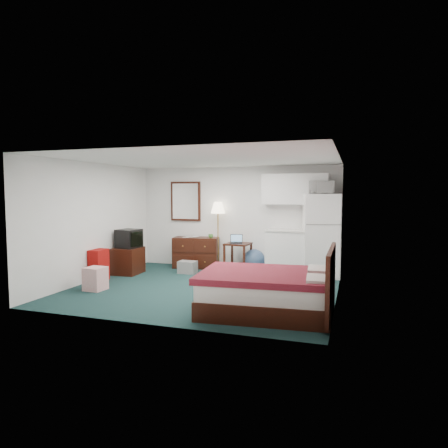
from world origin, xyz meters
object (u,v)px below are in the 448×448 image
(desk, at_px, (238,258))
(suitcase, at_px, (99,265))
(kitchen_counter, at_px, (288,252))
(fridge, at_px, (321,235))
(tv_stand, at_px, (127,261))
(floor_lamp, at_px, (218,235))
(bed, at_px, (266,293))
(dresser, at_px, (196,252))

(desk, relative_size, suitcase, 1.03)
(desk, distance_m, kitchen_counter, 1.17)
(kitchen_counter, distance_m, suitcase, 4.19)
(desk, bearing_deg, suitcase, -139.94)
(fridge, height_order, tv_stand, fridge)
(kitchen_counter, bearing_deg, floor_lamp, 177.86)
(kitchen_counter, relative_size, bed, 0.51)
(dresser, relative_size, fridge, 0.61)
(fridge, relative_size, suitcase, 2.74)
(kitchen_counter, relative_size, suitcase, 1.49)
(kitchen_counter, xyz_separation_m, fridge, (0.73, -0.03, 0.42))
(kitchen_counter, bearing_deg, bed, -84.74)
(kitchen_counter, bearing_deg, tv_stand, -159.95)
(kitchen_counter, height_order, tv_stand, kitchen_counter)
(dresser, xyz_separation_m, desk, (1.16, -0.25, -0.03))
(kitchen_counter, height_order, bed, kitchen_counter)
(dresser, height_order, suitcase, dresser)
(kitchen_counter, bearing_deg, suitcase, -149.20)
(tv_stand, bearing_deg, dresser, 40.97)
(dresser, xyz_separation_m, floor_lamp, (0.55, 0.07, 0.44))
(desk, height_order, bed, desk)
(desk, relative_size, kitchen_counter, 0.69)
(tv_stand, bearing_deg, suitcase, -102.76)
(fridge, bearing_deg, tv_stand, -177.46)
(fridge, xyz_separation_m, bed, (-0.58, -3.03, -0.61))
(floor_lamp, bearing_deg, fridge, -3.92)
(dresser, height_order, bed, dresser)
(floor_lamp, height_order, desk, floor_lamp)
(floor_lamp, xyz_separation_m, tv_stand, (-1.79, -1.26, -0.52))
(fridge, xyz_separation_m, suitcase, (-4.42, -1.96, -0.59))
(tv_stand, xyz_separation_m, suitcase, (-0.15, -0.87, 0.03))
(kitchen_counter, bearing_deg, fridge, 0.10)
(fridge, relative_size, bed, 0.95)
(kitchen_counter, height_order, suitcase, kitchen_counter)
(suitcase, bearing_deg, dresser, 55.21)
(floor_lamp, height_order, tv_stand, floor_lamp)
(floor_lamp, bearing_deg, kitchen_counter, -4.59)
(desk, relative_size, fridge, 0.38)
(floor_lamp, distance_m, tv_stand, 2.25)
(floor_lamp, distance_m, kitchen_counter, 1.78)
(dresser, height_order, tv_stand, dresser)
(dresser, bearing_deg, tv_stand, -145.86)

